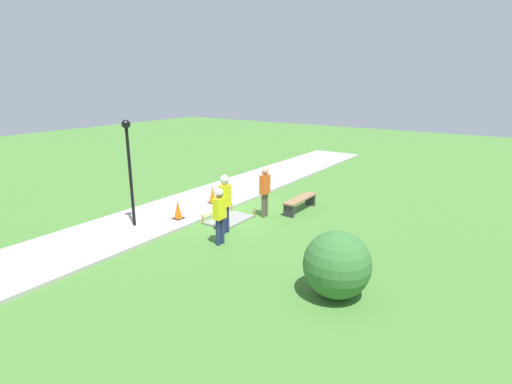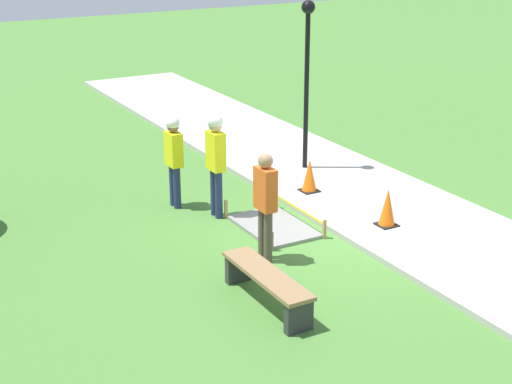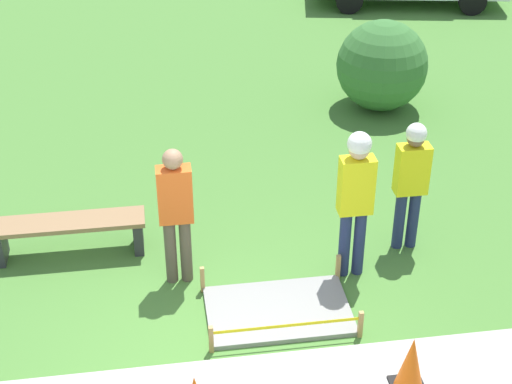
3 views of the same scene
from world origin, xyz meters
TOP-DOWN VIEW (x-y plane):
  - ground_plane at (0.00, 0.00)m, footprint 60.00×60.00m
  - wet_concrete_patch at (0.79, 0.75)m, footprint 1.69×1.10m
  - traffic_cone_far_patch at (1.87, -0.69)m, footprint 0.34×0.34m
  - park_bench at (-1.61, 2.29)m, footprint 1.91×0.44m
  - worker_supervisor at (1.79, 1.38)m, footprint 0.40×0.28m
  - worker_assistant at (2.62, 1.84)m, footprint 0.40×0.25m
  - bystander_in_orange_shirt at (-0.28, 1.55)m, footprint 0.40×0.24m
  - shrub_rounded_near at (3.47, 5.93)m, footprint 1.55×1.55m

SIDE VIEW (x-z plane):
  - ground_plane at x=0.00m, z-range 0.00..0.00m
  - wet_concrete_patch at x=0.79m, z-range -0.14..0.21m
  - park_bench at x=-1.61m, z-range 0.11..0.61m
  - traffic_cone_far_patch at x=1.87m, z-range 0.10..0.74m
  - shrub_rounded_near at x=3.47m, z-range 0.00..1.55m
  - bystander_in_orange_shirt at x=-0.28m, z-range 0.13..1.92m
  - worker_assistant at x=2.62m, z-range 0.17..1.92m
  - worker_supervisor at x=1.79m, z-range 0.21..2.15m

